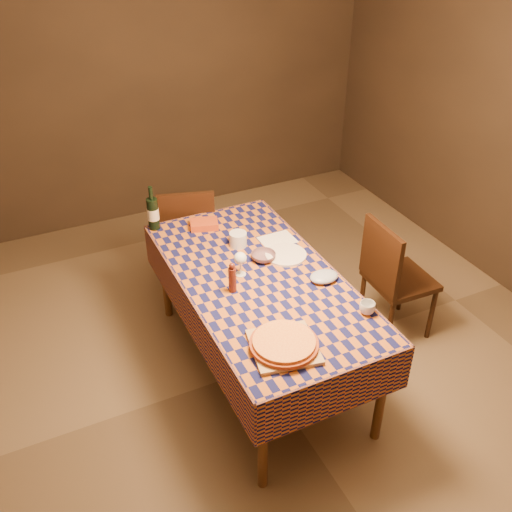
# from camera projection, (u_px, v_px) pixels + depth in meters

# --- Properties ---
(room) EXTENTS (5.00, 5.10, 2.70)m
(room) POSITION_uv_depth(u_px,v_px,m) (260.00, 194.00, 3.21)
(room) COLOR brown
(room) RESTS_ON ground
(dining_table) EXTENTS (0.94, 1.84, 0.77)m
(dining_table) POSITION_uv_depth(u_px,v_px,m) (259.00, 287.00, 3.57)
(dining_table) COLOR brown
(dining_table) RESTS_ON ground
(cutting_board) EXTENTS (0.40, 0.40, 0.02)m
(cutting_board) POSITION_uv_depth(u_px,v_px,m) (284.00, 347.00, 2.99)
(cutting_board) COLOR tan
(cutting_board) RESTS_ON dining_table
(pizza) EXTENTS (0.39, 0.39, 0.04)m
(pizza) POSITION_uv_depth(u_px,v_px,m) (284.00, 343.00, 2.98)
(pizza) COLOR #963B19
(pizza) RESTS_ON cutting_board
(pepper_mill) EXTENTS (0.06, 0.06, 0.20)m
(pepper_mill) POSITION_uv_depth(u_px,v_px,m) (232.00, 278.00, 3.37)
(pepper_mill) COLOR #531C13
(pepper_mill) RESTS_ON dining_table
(bowl) EXTENTS (0.20, 0.20, 0.05)m
(bowl) POSITION_uv_depth(u_px,v_px,m) (263.00, 257.00, 3.68)
(bowl) COLOR #664956
(bowl) RESTS_ON dining_table
(wine_glass) EXTENTS (0.09, 0.09, 0.16)m
(wine_glass) POSITION_uv_depth(u_px,v_px,m) (240.00, 259.00, 3.50)
(wine_glass) COLOR white
(wine_glass) RESTS_ON dining_table
(wine_bottle) EXTENTS (0.10, 0.10, 0.33)m
(wine_bottle) POSITION_uv_depth(u_px,v_px,m) (153.00, 213.00, 3.96)
(wine_bottle) COLOR black
(wine_bottle) RESTS_ON dining_table
(deli_tub) EXTENTS (0.15, 0.15, 0.10)m
(deli_tub) POSITION_uv_depth(u_px,v_px,m) (238.00, 239.00, 3.81)
(deli_tub) COLOR silver
(deli_tub) RESTS_ON dining_table
(takeout_container) EXTENTS (0.22, 0.19, 0.05)m
(takeout_container) POSITION_uv_depth(u_px,v_px,m) (204.00, 224.00, 4.03)
(takeout_container) COLOR #B43F17
(takeout_container) RESTS_ON dining_table
(white_plate) EXTENTS (0.27, 0.27, 0.02)m
(white_plate) POSITION_uv_depth(u_px,v_px,m) (286.00, 255.00, 3.73)
(white_plate) COLOR white
(white_plate) RESTS_ON dining_table
(tumbler) EXTENTS (0.11, 0.11, 0.07)m
(tumbler) POSITION_uv_depth(u_px,v_px,m) (367.00, 308.00, 3.22)
(tumbler) COLOR silver
(tumbler) RESTS_ON dining_table
(flour_patch) EXTENTS (0.24, 0.18, 0.00)m
(flour_patch) POSITION_uv_depth(u_px,v_px,m) (277.00, 240.00, 3.90)
(flour_patch) COLOR white
(flour_patch) RESTS_ON dining_table
(flour_bag) EXTENTS (0.20, 0.16, 0.05)m
(flour_bag) POSITION_uv_depth(u_px,v_px,m) (324.00, 277.00, 3.49)
(flour_bag) COLOR #98A6C3
(flour_bag) RESTS_ON dining_table
(chair_far) EXTENTS (0.53, 0.53, 0.93)m
(chair_far) POSITION_uv_depth(u_px,v_px,m) (188.00, 234.00, 4.45)
(chair_far) COLOR black
(chair_far) RESTS_ON ground
(chair_right) EXTENTS (0.44, 0.44, 0.93)m
(chair_right) POSITION_uv_depth(u_px,v_px,m) (392.00, 274.00, 3.99)
(chair_right) COLOR black
(chair_right) RESTS_ON ground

